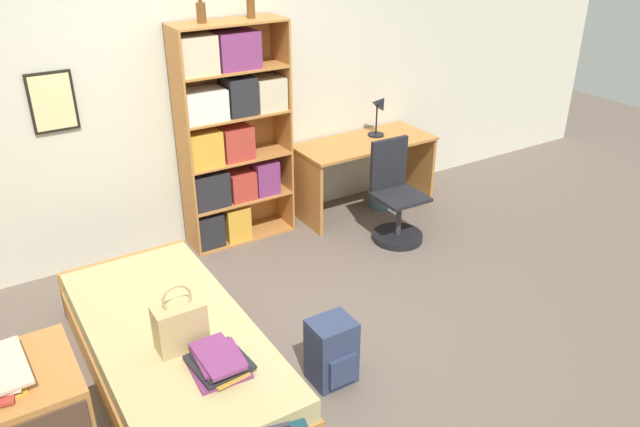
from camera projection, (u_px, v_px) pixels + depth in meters
ground_plane at (286, 334)px, 4.37m from camera, size 14.00×14.00×0.00m
wall_back at (181, 95)px, 5.08m from camera, size 10.00×0.09×2.60m
bed at (173, 350)px, 3.93m from camera, size 0.94×2.06×0.37m
handbag at (180, 325)px, 3.60m from camera, size 0.29×0.16×0.43m
book_stack_on_bed at (219, 362)px, 3.47m from camera, size 0.33×0.36×0.11m
bookcase at (228, 137)px, 5.20m from camera, size 0.93×0.34×1.89m
bottle_green at (201, 12)px, 4.69m from camera, size 0.07×0.07×0.22m
bottle_brown at (251, 6)px, 4.88m from camera, size 0.07×0.07×0.24m
desk at (364, 161)px, 5.94m from camera, size 1.33×0.59×0.70m
desk_lamp at (380, 108)px, 5.89m from camera, size 0.21×0.16×0.41m
desk_chair at (396, 208)px, 5.50m from camera, size 0.45×0.45×0.89m
backpack at (332, 352)px, 3.86m from camera, size 0.27×0.26×0.44m
waste_bin at (382, 195)px, 6.16m from camera, size 0.25×0.25×0.23m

